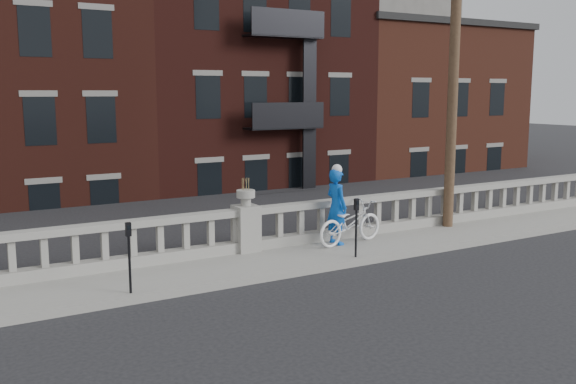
# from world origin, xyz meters

# --- Properties ---
(ground) EXTENTS (120.00, 120.00, 0.00)m
(ground) POSITION_xyz_m (0.00, 0.00, 0.00)
(ground) COLOR black
(ground) RESTS_ON ground
(sidewalk) EXTENTS (32.00, 2.20, 0.15)m
(sidewalk) POSITION_xyz_m (0.00, 3.00, 0.07)
(sidewalk) COLOR gray
(sidewalk) RESTS_ON ground
(balustrade) EXTENTS (28.00, 0.34, 1.03)m
(balustrade) POSITION_xyz_m (0.00, 3.95, 0.64)
(balustrade) COLOR gray
(balustrade) RESTS_ON sidewalk
(planter_pedestal) EXTENTS (0.55, 0.55, 1.76)m
(planter_pedestal) POSITION_xyz_m (0.00, 3.95, 0.83)
(planter_pedestal) COLOR gray
(planter_pedestal) RESTS_ON sidewalk
(lower_level) EXTENTS (80.00, 44.00, 20.80)m
(lower_level) POSITION_xyz_m (0.56, 23.04, 2.63)
(lower_level) COLOR #605E59
(lower_level) RESTS_ON ground
(utility_pole) EXTENTS (1.60, 0.28, 10.00)m
(utility_pole) POSITION_xyz_m (6.20, 3.60, 5.24)
(utility_pole) COLOR #422D1E
(utility_pole) RESTS_ON sidewalk
(parking_meter_b) EXTENTS (0.10, 0.09, 1.36)m
(parking_meter_b) POSITION_xyz_m (-3.36, 2.15, 1.00)
(parking_meter_b) COLOR black
(parking_meter_b) RESTS_ON sidewalk
(parking_meter_c) EXTENTS (0.10, 0.09, 1.36)m
(parking_meter_c) POSITION_xyz_m (1.91, 2.15, 1.00)
(parking_meter_c) COLOR black
(parking_meter_c) RESTS_ON sidewalk
(bicycle) EXTENTS (2.12, 1.01, 1.07)m
(bicycle) POSITION_xyz_m (2.57, 3.29, 0.69)
(bicycle) COLOR white
(bicycle) RESTS_ON sidewalk
(cyclist) EXTENTS (0.47, 0.70, 1.89)m
(cyclist) POSITION_xyz_m (2.27, 3.46, 1.09)
(cyclist) COLOR #0C4CB4
(cyclist) RESTS_ON sidewalk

